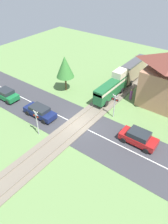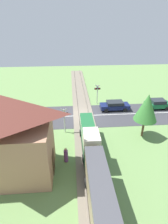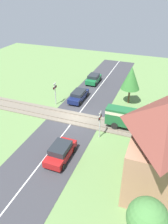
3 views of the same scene
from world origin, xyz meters
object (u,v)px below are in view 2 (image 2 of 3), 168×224
Objects in this scene: car_far_side at (31,118)px; crossing_signal_east_approach at (64,117)px; crossing_signal_west_approach at (97,92)px; train at (93,158)px; car_near_crossing at (115,105)px; pedestrian_by_station at (66,155)px; car_behind_queue at (158,104)px; station_building at (7,139)px.

crossing_signal_east_approach is (-4.39, 2.40, 1.23)m from car_far_side.
crossing_signal_east_approach is (4.91, 7.67, 0.00)m from crossing_signal_west_approach.
car_near_crossing is at bearing -111.56° from train.
crossing_signal_east_approach is at bearing -87.83° from pedestrian_by_station.
car_near_crossing is 6.51m from car_behind_queue.
pedestrian_by_station is at bearing 92.17° from crossing_signal_east_approach.
train is 4.07× the size of crossing_signal_west_approach.
crossing_signal_east_approach is (7.17, 5.28, 1.30)m from car_near_crossing.
car_far_side reaches higher than pedestrian_by_station.
car_far_side is at bearing -88.70° from station_building.
crossing_signal_west_approach is 2.08× the size of pedestrian_by_station.
station_building is 5.40m from pedestrian_by_station.
station_building is (17.89, 11.25, 2.88)m from car_behind_queue.
train reaches higher than car_behind_queue.
station_building is (9.11, 13.64, 1.60)m from crossing_signal_west_approach.
pedestrian_by_station reaches higher than car_near_crossing.
car_behind_queue is 16.87m from pedestrian_by_station.
car_far_side is 0.52× the size of station_building.
car_behind_queue is at bearing 164.72° from crossing_signal_west_approach.
crossing_signal_west_approach is 13.44m from pedestrian_by_station.
pedestrian_by_station is (-4.58, 7.24, -0.10)m from car_far_side.
station_building reaches higher than crossing_signal_east_approach.
station_building is at bearing 54.86° from crossing_signal_east_approach.
crossing_signal_east_approach is 0.43× the size of station_building.
crossing_signal_east_approach reaches higher than car_far_side.
crossing_signal_east_approach is at bearing 151.38° from car_far_side.
car_far_side is at bearing 29.56° from crossing_signal_west_approach.
crossing_signal_west_approach is (8.77, -2.40, 1.27)m from car_behind_queue.
car_far_side is at bearing -52.90° from train.
car_near_crossing is 0.57× the size of station_building.
train reaches higher than crossing_signal_west_approach.
crossing_signal_west_approach is 1.00× the size of crossing_signal_east_approach.
station_building is at bearing 44.68° from car_near_crossing.
pedestrian_by_station is at bearing -38.63° from train.
car_behind_queue is 1.14× the size of crossing_signal_west_approach.
pedestrian_by_station is (-4.39, -1.13, -2.94)m from station_building.
pedestrian_by_station is at bearing 122.30° from car_far_side.
station_building reaches higher than car_far_side.
car_near_crossing is 1.34× the size of crossing_signal_east_approach.
car_near_crossing is at bearing -166.02° from car_far_side.
station_building is (6.66, -0.69, 1.78)m from train.
train reaches higher than crossing_signal_east_approach.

